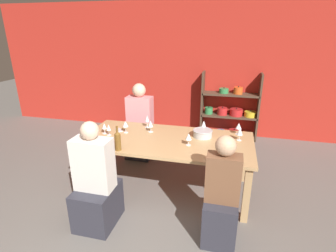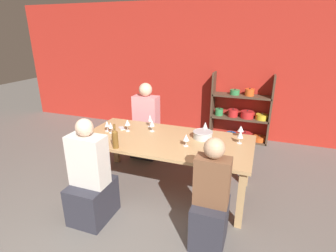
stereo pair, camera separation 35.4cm
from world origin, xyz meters
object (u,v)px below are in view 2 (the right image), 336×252
(wine_glass_white_a, at_px, (127,123))
(wine_glass_red_b, at_px, (240,135))
(shelf_unit, at_px, (242,116))
(wine_glass_empty_a, at_px, (111,126))
(dining_table, at_px, (165,144))
(person_near_b, at_px, (91,184))
(cell_phone, at_px, (122,128))
(wine_glass_empty_b, at_px, (241,129))
(wine_glass_red_c, at_px, (222,146))
(wine_glass_white_b, at_px, (186,138))
(person_near_a, at_px, (210,206))
(wine_glass_red_a, at_px, (107,124))
(person_far_a, at_px, (147,129))
(wine_bottle_green, at_px, (115,138))
(wine_glass_empty_c, at_px, (152,123))
(wine_glass_white_c, at_px, (205,126))
(wine_glass_white_d, at_px, (150,118))
(mixing_bowl, at_px, (203,135))

(wine_glass_white_a, xyz_separation_m, wine_glass_red_b, (1.57, 0.10, -0.01))
(shelf_unit, distance_m, wine_glass_empty_a, 2.76)
(dining_table, xyz_separation_m, person_near_b, (-0.59, -0.89, -0.22))
(wine_glass_empty_a, bearing_deg, cell_phone, 75.27)
(wine_glass_empty_a, bearing_deg, wine_glass_empty_b, 15.02)
(shelf_unit, relative_size, wine_glass_red_c, 8.03)
(person_near_b, bearing_deg, shelf_unit, 65.21)
(dining_table, bearing_deg, wine_glass_white_b, -21.37)
(cell_phone, distance_m, person_near_a, 1.84)
(wine_glass_white_a, distance_m, wine_glass_white_b, 0.97)
(wine_glass_red_a, distance_m, person_far_a, 1.02)
(wine_glass_red_b, distance_m, person_far_a, 1.84)
(wine_bottle_green, height_order, cell_phone, wine_bottle_green)
(wine_glass_empty_c, height_order, wine_glass_white_b, wine_glass_empty_c)
(dining_table, distance_m, wine_glass_red_c, 0.85)
(wine_glass_empty_a, height_order, person_near_a, person_near_a)
(wine_glass_empty_b, height_order, person_near_b, person_near_b)
(wine_glass_white_c, xyz_separation_m, cell_phone, (-1.20, -0.23, -0.11))
(shelf_unit, height_order, wine_glass_white_d, shelf_unit)
(wine_bottle_green, relative_size, wine_glass_white_a, 1.82)
(wine_glass_empty_c, xyz_separation_m, person_near_b, (-0.30, -1.09, -0.42))
(cell_phone, xyz_separation_m, person_far_a, (0.05, 0.76, -0.28))
(person_far_a, bearing_deg, wine_glass_white_a, 95.86)
(person_near_a, bearing_deg, person_near_b, -176.63)
(wine_glass_red_a, relative_size, person_near_b, 0.12)
(wine_bottle_green, bearing_deg, shelf_unit, 63.73)
(person_near_a, bearing_deg, wine_glass_empty_b, 83.28)
(mixing_bowl, relative_size, wine_glass_red_b, 1.55)
(dining_table, height_order, wine_bottle_green, wine_bottle_green)
(wine_glass_empty_b, relative_size, wine_glass_white_c, 0.97)
(wine_glass_empty_c, relative_size, wine_glass_white_c, 0.98)
(wine_glass_red_a, relative_size, person_far_a, 0.11)
(dining_table, relative_size, wine_glass_white_d, 11.93)
(wine_glass_white_c, xyz_separation_m, person_near_b, (-1.04, -1.27, -0.42))
(wine_glass_red_b, xyz_separation_m, wine_glass_white_b, (-0.63, -0.32, -0.01))
(mixing_bowl, height_order, person_far_a, person_far_a)
(cell_phone, xyz_separation_m, person_near_a, (1.54, -0.96, -0.31))
(wine_bottle_green, height_order, wine_glass_empty_b, wine_bottle_green)
(wine_glass_white_a, distance_m, wine_glass_red_b, 1.57)
(mixing_bowl, xyz_separation_m, wine_glass_white_d, (-0.85, 0.17, 0.08))
(wine_glass_white_c, bearing_deg, wine_glass_empty_a, -160.86)
(shelf_unit, bearing_deg, wine_glass_red_c, -90.85)
(wine_glass_white_d, relative_size, cell_phone, 1.23)
(person_near_b, bearing_deg, wine_glass_empty_b, 40.54)
(shelf_unit, xyz_separation_m, wine_glass_empty_c, (-1.10, -1.95, 0.36))
(mixing_bowl, distance_m, wine_glass_empty_c, 0.75)
(wine_glass_white_a, xyz_separation_m, wine_glass_white_d, (0.23, 0.28, 0.01))
(wine_glass_red_c, distance_m, cell_phone, 1.59)
(mixing_bowl, distance_m, cell_phone, 1.22)
(person_far_a, bearing_deg, person_near_b, 93.68)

